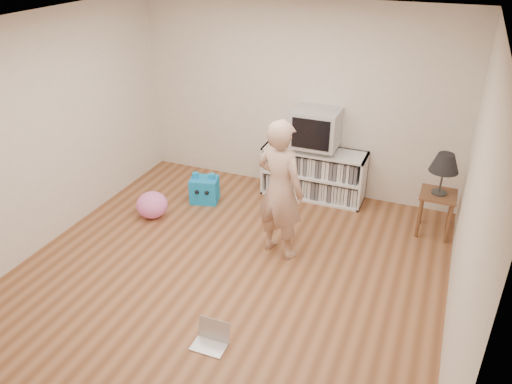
{
  "coord_description": "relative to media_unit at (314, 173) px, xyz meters",
  "views": [
    {
      "loc": [
        1.94,
        -4.01,
        3.35
      ],
      "look_at": [
        0.15,
        0.4,
        0.82
      ],
      "focal_mm": 35.0,
      "sensor_mm": 36.0,
      "label": 1
    }
  ],
  "objects": [
    {
      "name": "ground",
      "position": [
        -0.35,
        -2.04,
        -0.35
      ],
      "size": [
        4.5,
        4.5,
        0.0
      ],
      "primitive_type": "plane",
      "color": "brown",
      "rests_on": "ground"
    },
    {
      "name": "ceiling",
      "position": [
        -0.35,
        -2.04,
        2.25
      ],
      "size": [
        4.5,
        4.5,
        0.01
      ],
      "primitive_type": "cube",
      "color": "white",
      "rests_on": "walls"
    },
    {
      "name": "person",
      "position": [
        0.03,
        -1.49,
        0.46
      ],
      "size": [
        0.69,
        0.56,
        1.63
      ],
      "primitive_type": "imported",
      "rotation": [
        0.0,
        0.0,
        2.82
      ],
      "color": "tan",
      "rests_on": "ground"
    },
    {
      "name": "walls",
      "position": [
        -0.35,
        -2.04,
        0.95
      ],
      "size": [
        4.52,
        4.52,
        2.6
      ],
      "color": "beige",
      "rests_on": "ground"
    },
    {
      "name": "plush_blue",
      "position": [
        -1.33,
        -0.72,
        -0.17
      ],
      "size": [
        0.43,
        0.37,
        0.42
      ],
      "rotation": [
        0.0,
        0.0,
        0.25
      ],
      "color": "#0B88D9",
      "rests_on": "ground"
    },
    {
      "name": "laptop",
      "position": [
        -0.05,
        -3.08,
        -0.29
      ],
      "size": [
        0.31,
        0.25,
        0.21
      ],
      "rotation": [
        0.0,
        0.0,
        0.01
      ],
      "color": "silver",
      "rests_on": "ground"
    },
    {
      "name": "plush_pink",
      "position": [
        -1.77,
        -1.35,
        -0.18
      ],
      "size": [
        0.54,
        0.54,
        0.34
      ],
      "primitive_type": "ellipsoid",
      "rotation": [
        0.0,
        0.0,
        0.43
      ],
      "color": "pink",
      "rests_on": "ground"
    },
    {
      "name": "crt_tv",
      "position": [
        0.0,
        -0.02,
        0.67
      ],
      "size": [
        0.6,
        0.53,
        0.5
      ],
      "color": "#B0B0B5",
      "rests_on": "dvd_deck"
    },
    {
      "name": "table_lamp",
      "position": [
        1.64,
        -0.39,
        0.59
      ],
      "size": [
        0.34,
        0.34,
        0.52
      ],
      "color": "#333333",
      "rests_on": "side_table"
    },
    {
      "name": "dvd_deck",
      "position": [
        0.0,
        -0.02,
        0.39
      ],
      "size": [
        0.45,
        0.35,
        0.07
      ],
      "primitive_type": "cube",
      "color": "gray",
      "rests_on": "media_unit"
    },
    {
      "name": "media_unit",
      "position": [
        0.0,
        0.0,
        0.0
      ],
      "size": [
        1.4,
        0.45,
        0.7
      ],
      "color": "white",
      "rests_on": "ground"
    },
    {
      "name": "side_table",
      "position": [
        1.64,
        -0.39,
        0.07
      ],
      "size": [
        0.42,
        0.42,
        0.55
      ],
      "color": "brown",
      "rests_on": "ground"
    }
  ]
}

